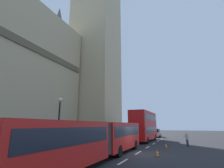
{
  "coord_description": "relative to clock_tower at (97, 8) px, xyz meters",
  "views": [
    {
      "loc": [
        -16.91,
        -4.56,
        2.66
      ],
      "look_at": [
        5.48,
        4.96,
        8.62
      ],
      "focal_mm": 26.98,
      "sensor_mm": 36.0,
      "label": 1
    }
  ],
  "objects": [
    {
      "name": "ground_plane",
      "position": [
        -20.22,
        -15.98,
        -35.7
      ],
      "size": [
        160.0,
        160.0,
        0.0
      ],
      "primitive_type": "plane",
      "color": "#262628"
    },
    {
      "name": "lane_centre_marking",
      "position": [
        -17.4,
        -15.98,
        -35.69
      ],
      "size": [
        34.4,
        0.16,
        0.01
      ],
      "color": "silver",
      "rests_on": "ground_plane"
    },
    {
      "name": "clock_tower",
      "position": [
        0.0,
        0.0,
        0.0
      ],
      "size": [
        12.33,
        12.33,
        67.86
      ],
      "color": "#C6B284",
      "rests_on": "ground_plane"
    },
    {
      "name": "articulated_bus",
      "position": [
        -24.87,
        -13.99,
        -33.95
      ],
      "size": [
        17.19,
        2.54,
        2.9
      ],
      "color": "red",
      "rests_on": "ground_plane"
    },
    {
      "name": "double_decker_bus",
      "position": [
        -7.46,
        -13.99,
        -32.99
      ],
      "size": [
        10.77,
        2.54,
        4.9
      ],
      "color": "red",
      "rests_on": "ground_plane"
    },
    {
      "name": "sedan_lead",
      "position": [
        3.61,
        -14.14,
        -34.78
      ],
      "size": [
        4.4,
        1.86,
        1.85
      ],
      "color": "#B7B7BC",
      "rests_on": "ground_plane"
    },
    {
      "name": "traffic_cone_west",
      "position": [
        -21.08,
        -18.04,
        -35.42
      ],
      "size": [
        0.36,
        0.36,
        0.58
      ],
      "color": "black",
      "rests_on": "ground_plane"
    },
    {
      "name": "traffic_cone_middle",
      "position": [
        -15.09,
        -18.19,
        -35.42
      ],
      "size": [
        0.36,
        0.36,
        0.58
      ],
      "color": "black",
      "rests_on": "ground_plane"
    },
    {
      "name": "street_lamp",
      "position": [
        -24.08,
        -9.48,
        -32.64
      ],
      "size": [
        0.44,
        0.44,
        5.27
      ],
      "color": "black",
      "rests_on": "ground_plane"
    },
    {
      "name": "pedestrian_near_cones",
      "position": [
        -12.44,
        -20.57,
        -34.79
      ],
      "size": [
        0.4,
        0.47,
        1.69
      ],
      "color": "#262D4C",
      "rests_on": "ground_plane"
    }
  ]
}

